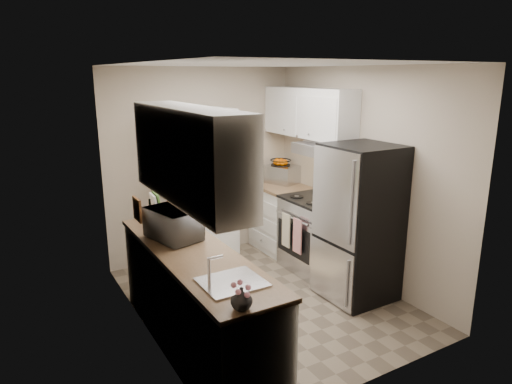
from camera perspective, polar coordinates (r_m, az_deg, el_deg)
ground at (r=5.16m, az=1.11°, el=-13.28°), size 3.20×3.20×0.00m
room_shell at (r=4.61m, az=1.08°, el=4.78°), size 2.64×3.24×2.52m
pantry_cabinet at (r=5.82m, az=-7.30°, el=0.42°), size 0.90×0.55×2.00m
base_cabinet_left at (r=4.22m, az=-7.57°, el=-13.41°), size 0.60×2.30×0.88m
countertop_left at (r=4.02m, az=-7.79°, el=-7.62°), size 0.63×2.33×0.04m
base_cabinet_right at (r=6.41m, az=3.15°, el=-3.35°), size 0.60×0.80×0.88m
countertop_right at (r=6.28m, az=3.21°, el=0.64°), size 0.63×0.83×0.04m
electric_range at (r=5.77m, az=7.41°, el=-5.11°), size 0.71×0.78×1.13m
refrigerator at (r=5.06m, az=12.77°, el=-3.77°), size 0.70×0.72×1.70m
microwave at (r=4.30m, az=-10.22°, el=-3.94°), size 0.47×0.59×0.29m
wine_bottle at (r=4.67m, az=-13.06°, el=-2.72°), size 0.07×0.07×0.26m
flower_vase at (r=3.04m, az=-1.82°, el=-13.18°), size 0.15×0.15×0.15m
cutting_board at (r=4.87m, az=-12.18°, el=-1.73°), size 0.04×0.24×0.30m
toaster_oven at (r=6.41m, az=3.33°, el=2.25°), size 0.47×0.52×0.25m
fruit_basket at (r=6.39m, az=3.10°, el=3.90°), size 0.34×0.34×0.12m
kitchen_mat at (r=5.52m, az=-0.99°, el=-11.25°), size 0.62×0.79×0.01m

